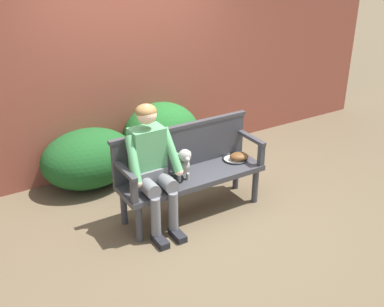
{
  "coord_description": "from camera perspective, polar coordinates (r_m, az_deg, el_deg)",
  "views": [
    {
      "loc": [
        -2.34,
        -3.85,
        2.88
      ],
      "look_at": [
        0.0,
        0.0,
        0.72
      ],
      "focal_mm": 44.34,
      "sensor_mm": 36.0,
      "label": 1
    }
  ],
  "objects": [
    {
      "name": "hedge_bush_mid_right",
      "position": [
        6.21,
        -3.64,
        2.25
      ],
      "size": [
        1.01,
        0.93,
        0.85
      ],
      "primitive_type": "ellipsoid",
      "color": "#1E5B23",
      "rests_on": "ground"
    },
    {
      "name": "bench_armrest_left_end",
      "position": [
        4.63,
        -7.64,
        -3.09
      ],
      "size": [
        0.06,
        0.49,
        0.28
      ],
      "color": "#38383D",
      "rests_on": "garden_bench"
    },
    {
      "name": "bench_backrest",
      "position": [
        5.16,
        -1.25,
        0.93
      ],
      "size": [
        1.67,
        0.06,
        0.5
      ],
      "color": "#38383D",
      "rests_on": "garden_bench"
    },
    {
      "name": "baseball_glove",
      "position": [
        5.42,
        5.68,
        -0.36
      ],
      "size": [
        0.27,
        0.24,
        0.09
      ],
      "primitive_type": "ellipsoid",
      "rotation": [
        0.0,
        0.0,
        -0.39
      ],
      "color": "brown",
      "rests_on": "garden_bench"
    },
    {
      "name": "bench_armrest_right_end",
      "position": [
        5.36,
        7.57,
        1.04
      ],
      "size": [
        0.06,
        0.49,
        0.28
      ],
      "color": "#38383D",
      "rests_on": "garden_bench"
    },
    {
      "name": "brick_garden_fence",
      "position": [
        6.12,
        -7.96,
        10.96
      ],
      "size": [
        8.0,
        0.3,
        2.72
      ],
      "primitive_type": "cube",
      "color": "brown",
      "rests_on": "ground"
    },
    {
      "name": "ground_plane",
      "position": [
        5.35,
        0.0,
        -7.01
      ],
      "size": [
        40.0,
        40.0,
        0.0
      ],
      "primitive_type": "plane",
      "color": "brown"
    },
    {
      "name": "person_seated",
      "position": [
        4.77,
        -4.91,
        -1.16
      ],
      "size": [
        0.56,
        0.65,
        1.34
      ],
      "color": "black",
      "rests_on": "ground"
    },
    {
      "name": "dog_on_bench",
      "position": [
        4.95,
        -1.26,
        -1.09
      ],
      "size": [
        0.21,
        0.37,
        0.37
      ],
      "color": "gray",
      "rests_on": "garden_bench"
    },
    {
      "name": "tennis_racket",
      "position": [
        5.47,
        5.1,
        -0.51
      ],
      "size": [
        0.37,
        0.58,
        0.03
      ],
      "color": "black",
      "rests_on": "garden_bench"
    },
    {
      "name": "garden_bench",
      "position": [
        5.14,
        0.0,
        -3.16
      ],
      "size": [
        1.63,
        0.49,
        0.47
      ],
      "color": "#38383D",
      "rests_on": "ground"
    },
    {
      "name": "hedge_bush_far_left",
      "position": [
        5.86,
        -12.34,
        -0.59
      ],
      "size": [
        1.15,
        0.89,
        0.71
      ],
      "primitive_type": "ellipsoid",
      "color": "#194C1E",
      "rests_on": "ground"
    }
  ]
}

